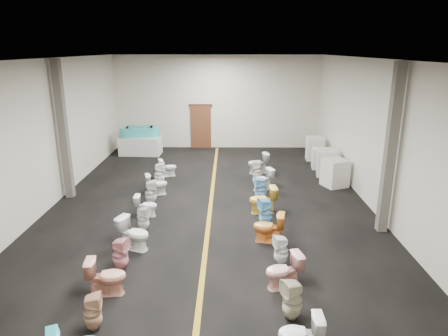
{
  "coord_description": "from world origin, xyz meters",
  "views": [
    {
      "loc": [
        0.56,
        -11.54,
        4.79
      ],
      "look_at": [
        0.42,
        1.0,
        1.01
      ],
      "focal_mm": 32.0,
      "sensor_mm": 36.0,
      "label": 1
    }
  ],
  "objects": [
    {
      "name": "toilet_right_6",
      "position": [
        1.6,
        -1.3,
        0.42
      ],
      "size": [
        0.5,
        0.49,
        0.84
      ],
      "primitive_type": "imported",
      "rotation": [
        0.0,
        0.0,
        -1.2
      ],
      "color": "#75C6EF",
      "rests_on": "floor"
    },
    {
      "name": "back_door",
      "position": [
        -0.8,
        7.94,
        1.05
      ],
      "size": [
        1.0,
        0.1,
        2.1
      ],
      "primitive_type": "cube",
      "color": "#562D19",
      "rests_on": "floor"
    },
    {
      "name": "toilet_left_4",
      "position": [
        -1.76,
        -2.63,
        0.41
      ],
      "size": [
        0.92,
        0.72,
        0.83
      ],
      "primitive_type": "imported",
      "rotation": [
        0.0,
        0.0,
        1.21
      ],
      "color": "white",
      "rests_on": "floor"
    },
    {
      "name": "toilet_left_9",
      "position": [
        -1.95,
        2.25,
        0.41
      ],
      "size": [
        0.39,
        0.39,
        0.83
      ],
      "primitive_type": "imported",
      "rotation": [
        0.0,
        0.0,
        1.61
      ],
      "color": "white",
      "rests_on": "floor"
    },
    {
      "name": "wall_left",
      "position": [
        -5.0,
        0.0,
        2.25
      ],
      "size": [
        0.0,
        16.0,
        16.0
      ],
      "primitive_type": "plane",
      "rotation": [
        1.57,
        0.0,
        1.57
      ],
      "color": "beige",
      "rests_on": "ground"
    },
    {
      "name": "toilet_right_9",
      "position": [
        1.76,
        1.72,
        0.38
      ],
      "size": [
        0.86,
        0.67,
        0.77
      ],
      "primitive_type": "imported",
      "rotation": [
        0.0,
        0.0,
        -1.19
      ],
      "color": "white",
      "rests_on": "floor"
    },
    {
      "name": "toilet_right_11",
      "position": [
        1.75,
        3.66,
        0.41
      ],
      "size": [
        0.89,
        0.63,
        0.82
      ],
      "primitive_type": "imported",
      "rotation": [
        0.0,
        0.0,
        -1.34
      ],
      "color": "silver",
      "rests_on": "floor"
    },
    {
      "name": "appliance_crate_b",
      "position": [
        4.4,
        3.4,
        0.51
      ],
      "size": [
        0.86,
        0.86,
        1.02
      ],
      "primitive_type": "cube",
      "rotation": [
        0.0,
        0.0,
        -0.18
      ],
      "color": "silver",
      "rests_on": "floor"
    },
    {
      "name": "floor",
      "position": [
        0.0,
        0.0,
        0.0
      ],
      "size": [
        16.0,
        16.0,
        0.0
      ],
      "primitive_type": "plane",
      "color": "black",
      "rests_on": "ground"
    },
    {
      "name": "toilet_left_3",
      "position": [
        -1.84,
        -3.61,
        0.39
      ],
      "size": [
        0.43,
        0.43,
        0.78
      ],
      "primitive_type": "imported",
      "rotation": [
        0.0,
        0.0,
        1.31
      ],
      "color": "pink",
      "rests_on": "floor"
    },
    {
      "name": "toilet_right_4",
      "position": [
        1.77,
        -3.35,
        0.36
      ],
      "size": [
        0.4,
        0.4,
        0.72
      ],
      "primitive_type": "imported",
      "rotation": [
        0.0,
        0.0,
        -1.32
      ],
      "color": "white",
      "rests_on": "floor"
    },
    {
      "name": "column_left",
      "position": [
        -4.75,
        1.0,
        2.25
      ],
      "size": [
        0.25,
        0.25,
        4.5
      ],
      "primitive_type": "cube",
      "color": "#59544C",
      "rests_on": "floor"
    },
    {
      "name": "aisle_stripe",
      "position": [
        0.0,
        0.0,
        0.0
      ],
      "size": [
        0.12,
        15.6,
        0.01
      ],
      "primitive_type": "cube",
      "color": "#997116",
      "rests_on": "floor"
    },
    {
      "name": "wall_right",
      "position": [
        5.0,
        0.0,
        2.25
      ],
      "size": [
        0.0,
        16.0,
        16.0
      ],
      "primitive_type": "plane",
      "rotation": [
        1.57,
        0.0,
        -1.57
      ],
      "color": "beige",
      "rests_on": "ground"
    },
    {
      "name": "toilet_right_1",
      "position": [
        1.72,
        -6.16,
        0.36
      ],
      "size": [
        0.72,
        0.41,
        0.73
      ],
      "primitive_type": "imported",
      "rotation": [
        0.0,
        0.0,
        -1.56
      ],
      "color": "white",
      "rests_on": "floor"
    },
    {
      "name": "toilet_left_10",
      "position": [
        -1.8,
        3.25,
        0.35
      ],
      "size": [
        0.77,
        0.58,
        0.7
      ],
      "primitive_type": "imported",
      "rotation": [
        0.0,
        0.0,
        1.88
      ],
      "color": "white",
      "rests_on": "floor"
    },
    {
      "name": "column_right",
      "position": [
        4.75,
        -1.5,
        2.25
      ],
      "size": [
        0.25,
        0.25,
        4.5
      ],
      "primitive_type": "cube",
      "color": "#59544C",
      "rests_on": "floor"
    },
    {
      "name": "appliance_crate_a",
      "position": [
        4.4,
        2.17,
        0.49
      ],
      "size": [
        0.99,
        0.99,
        0.98
      ],
      "primitive_type": "cube",
      "rotation": [
        0.0,
        0.0,
        0.38
      ],
      "color": "beige",
      "rests_on": "floor"
    },
    {
      "name": "toilet_left_5",
      "position": [
        -1.74,
        -1.61,
        0.35
      ],
      "size": [
        0.38,
        0.37,
        0.7
      ],
      "primitive_type": "imported",
      "rotation": [
        0.0,
        0.0,
        1.35
      ],
      "color": "silver",
      "rests_on": "floor"
    },
    {
      "name": "toilet_right_10",
      "position": [
        1.65,
        2.66,
        0.4
      ],
      "size": [
        0.43,
        0.43,
        0.79
      ],
      "primitive_type": "imported",
      "rotation": [
        0.0,
        0.0,
        -1.79
      ],
      "color": "beige",
      "rests_on": "floor"
    },
    {
      "name": "toilet_left_6",
      "position": [
        -1.87,
        -0.61,
        0.33
      ],
      "size": [
        0.65,
        0.37,
        0.66
      ],
      "primitive_type": "imported",
      "rotation": [
        0.0,
        0.0,
        1.57
      ],
      "color": "white",
      "rests_on": "floor"
    },
    {
      "name": "door_frame",
      "position": [
        -0.8,
        7.95,
        2.12
      ],
      "size": [
        1.15,
        0.08,
        0.1
      ],
      "primitive_type": "cube",
      "color": "#331C11",
      "rests_on": "back_door"
    },
    {
      "name": "toilet_left_1",
      "position": [
        -1.81,
        -5.61,
        0.35
      ],
      "size": [
        0.38,
        0.38,
        0.71
      ],
      "primitive_type": "imported",
      "rotation": [
        0.0,
        0.0,
        1.76
      ],
      "color": "#D8A783",
      "rests_on": "floor"
    },
    {
      "name": "toilet_right_2",
      "position": [
        1.73,
        -5.28,
        0.4
      ],
      "size": [
        0.48,
        0.48,
        0.8
      ],
      "primitive_type": "imported",
      "rotation": [
        0.0,
        0.0,
        -1.17
      ],
      "color": "beige",
      "rests_on": "floor"
    },
    {
      "name": "toilet_right_3",
      "position": [
        1.7,
        -4.28,
        0.39
      ],
      "size": [
        0.84,
        0.61,
        0.77
      ],
      "primitive_type": "imported",
      "rotation": [
        0.0,
        0.0,
        -1.32
      ],
      "color": "beige",
      "rests_on": "floor"
    },
    {
      "name": "display_table",
      "position": [
        -3.55,
        6.57,
        0.42
      ],
      "size": [
        1.92,
        1.04,
        0.83
      ],
      "primitive_type": "cube",
      "rotation": [
        0.0,
        0.0,
        -0.05
      ],
      "color": "silver",
      "rests_on": "floor"
    },
    {
      "name": "toilet_right_7",
      "position": [
        1.6,
        -0.34,
        0.42
      ],
      "size": [
        0.87,
        0.56,
        0.83
      ],
      "primitive_type": "imported",
      "rotation": [
        0.0,
        0.0,
        -1.45
      ],
      "color": "yellow",
      "rests_on": "floor"
    },
    {
      "name": "ceiling",
      "position": [
        0.0,
        0.0,
        4.5
      ],
      "size": [
        16.0,
        16.0,
        0.0
      ],
      "primitive_type": "plane",
      "rotation": [
        3.14,
        0.0,
        0.0
      ],
      "color": "black",
      "rests_on": "ground"
    },
    {
      "name": "toilet_left_2",
      "position": [
        -1.88,
        -4.54,
        0.4
      ],
      "size": [
        0.82,
        0.53,
        0.79
      ],
      "primitive_type": "imported",
      "rotation": [
        0.0,
        0.0,
        1.69
      ],
      "color": "#E79D85",
      "rests_on": "floor"
    },
    {
      "name": "toilet_left_8",
      "position": [
        -1.87,
        1.2,
        0.37
      ],
      "size": [
        0.82,
        0.6,
        0.74
      ],
      "primitive_type": "imported",
      "rotation": [
        0.0,
        0.0,
        1.85
      ],
      "color": "silver",
      "rests_on": "floor"
    },
    {
      "name": "wall_back",
      "position": [
        0.0,
        8.0,
        2.25
      ],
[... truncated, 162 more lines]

